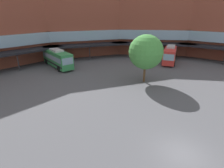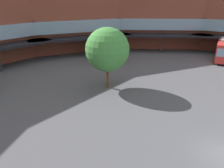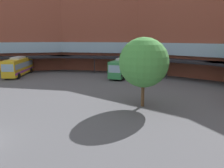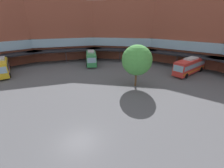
% 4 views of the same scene
% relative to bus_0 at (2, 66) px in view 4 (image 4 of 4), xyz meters
% --- Properties ---
extents(ground_plane, '(129.08, 129.08, 0.00)m').
position_rel_bus_0_xyz_m(ground_plane, '(25.04, -17.46, -1.92)').
color(ground_plane, '#515156').
extents(station_building, '(87.17, 48.12, 16.86)m').
position_rel_bus_0_xyz_m(station_building, '(25.04, 6.33, 6.09)').
color(station_building, brown).
rests_on(station_building, ground).
extents(bus_0, '(8.97, 9.68, 3.79)m').
position_rel_bus_0_xyz_m(bus_0, '(0.00, 0.00, 0.00)').
color(bus_0, gold).
rests_on(bus_0, ground).
extents(bus_1, '(8.85, 9.88, 3.71)m').
position_rel_bus_0_xyz_m(bus_1, '(42.22, 7.77, -0.04)').
color(bus_1, red).
rests_on(bus_1, ground).
extents(bus_2, '(5.58, 10.37, 3.72)m').
position_rel_bus_0_xyz_m(bus_2, '(17.35, 12.08, -0.04)').
color(bus_2, '#338C4C').
rests_on(bus_2, ground).
extents(plaza_tree, '(5.44, 5.44, 7.67)m').
position_rel_bus_0_xyz_m(plaza_tree, '(30.21, -1.77, 3.03)').
color(plaza_tree, brown).
rests_on(plaza_tree, ground).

